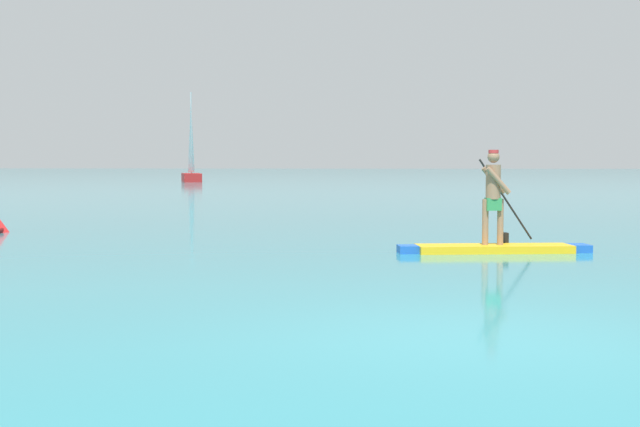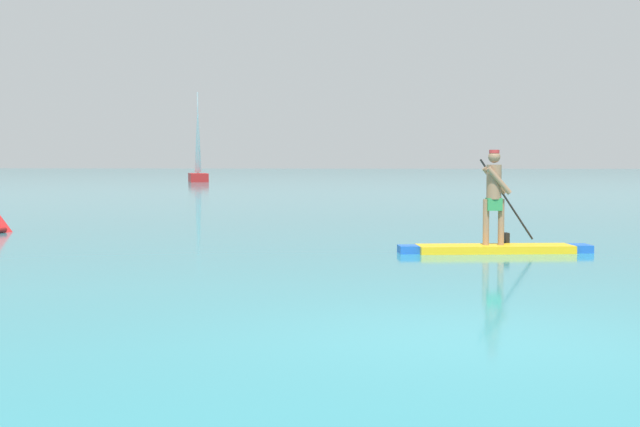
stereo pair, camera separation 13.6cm
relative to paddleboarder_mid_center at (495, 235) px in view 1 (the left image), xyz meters
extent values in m
plane|color=teal|center=(-0.75, -7.77, -0.31)|extent=(440.00, 440.00, 0.00)
cube|color=yellow|center=(-0.01, -0.01, -0.25)|extent=(2.80, 1.20, 0.13)
cube|color=blue|center=(1.49, 0.27, -0.25)|extent=(0.43, 0.55, 0.13)
cube|color=blue|center=(-1.51, -0.29, -0.25)|extent=(0.41, 0.48, 0.13)
cylinder|color=#997051|center=(0.10, 0.01, 0.22)|extent=(0.11, 0.11, 0.81)
cylinder|color=#997051|center=(-0.17, -0.04, 0.22)|extent=(0.11, 0.11, 0.81)
cube|color=#338C4C|center=(-0.03, -0.02, 0.54)|extent=(0.30, 0.26, 0.22)
cylinder|color=#997051|center=(-0.03, -0.02, 0.93)|extent=(0.26, 0.26, 0.60)
sphere|color=#997051|center=(-0.03, -0.02, 1.37)|extent=(0.21, 0.21, 0.21)
cylinder|color=red|center=(-0.03, -0.02, 1.46)|extent=(0.18, 0.18, 0.06)
cylinder|color=#997051|center=(-0.01, 0.14, 0.96)|extent=(0.45, 0.17, 0.50)
cylinder|color=#997051|center=(0.04, -0.16, 0.96)|extent=(0.45, 0.17, 0.50)
cylinder|color=black|center=(0.22, 0.50, 0.60)|extent=(0.99, 0.23, 1.46)
cube|color=black|center=(0.22, 0.50, -0.16)|extent=(0.12, 0.21, 0.32)
cube|color=#A51E1E|center=(-20.36, 56.87, 0.03)|extent=(2.81, 4.93, 0.69)
cylinder|color=#B2B2B7|center=(-20.36, 56.87, 3.68)|extent=(0.12, 0.12, 6.61)
pyramid|color=white|center=(-20.36, 56.87, 3.43)|extent=(0.24, 2.13, 5.92)
camera|label=1|loc=(-1.19, -16.28, 1.27)|focal=51.35mm
camera|label=2|loc=(-1.06, -16.27, 1.27)|focal=51.35mm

